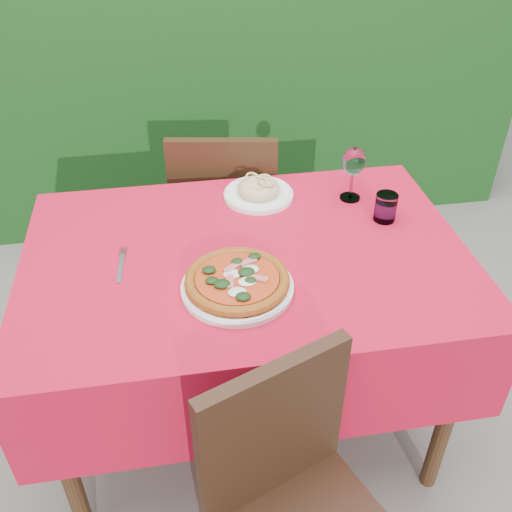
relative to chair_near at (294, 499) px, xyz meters
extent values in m
plane|color=#65605C|center=(-0.02, 0.60, -0.48)|extent=(60.00, 60.00, 0.00)
cube|color=black|center=(-0.02, 2.15, 0.32)|extent=(3.20, 0.55, 1.60)
cube|color=#442915|center=(-0.02, 0.60, 0.24)|extent=(1.20, 0.80, 0.04)
cylinder|color=#442915|center=(-0.56, 0.26, -0.13)|extent=(0.05, 0.05, 0.70)
cylinder|color=#442915|center=(0.52, 0.26, -0.13)|extent=(0.05, 0.05, 0.70)
cylinder|color=#442915|center=(-0.56, 0.94, -0.13)|extent=(0.05, 0.05, 0.70)
cylinder|color=#442915|center=(0.52, 0.94, -0.13)|extent=(0.05, 0.05, 0.70)
cube|color=red|center=(-0.02, 0.60, 0.11)|extent=(1.26, 0.86, 0.32)
cube|color=black|center=(-0.04, 0.09, 0.15)|extent=(0.36, 0.18, 0.41)
cylinder|color=black|center=(0.12, 0.14, -0.28)|extent=(0.03, 0.03, 0.39)
cube|color=black|center=(0.00, 1.27, -0.06)|extent=(0.45, 0.45, 0.04)
cube|color=black|center=(-0.03, 1.10, 0.17)|extent=(0.39, 0.10, 0.43)
cylinder|color=black|center=(0.20, 1.41, -0.28)|extent=(0.03, 0.03, 0.40)
cylinder|color=black|center=(-0.13, 1.46, -0.28)|extent=(0.03, 0.03, 0.40)
cylinder|color=black|center=(0.14, 1.08, -0.28)|extent=(0.03, 0.03, 0.40)
cylinder|color=black|center=(-0.19, 1.13, -0.28)|extent=(0.03, 0.03, 0.40)
cylinder|color=white|center=(-0.06, 0.44, 0.28)|extent=(0.29, 0.29, 0.02)
cylinder|color=#BD611A|center=(-0.06, 0.44, 0.30)|extent=(0.32, 0.32, 0.02)
cylinder|color=maroon|center=(-0.06, 0.44, 0.31)|extent=(0.26, 0.26, 0.01)
cylinder|color=white|center=(0.07, 0.90, 0.28)|extent=(0.23, 0.23, 0.02)
ellipsoid|color=#D9CB87|center=(0.07, 0.90, 0.30)|extent=(0.18, 0.18, 0.06)
cylinder|color=silver|center=(0.43, 0.70, 0.31)|extent=(0.07, 0.07, 0.09)
cylinder|color=#A8CBE4|center=(0.43, 0.70, 0.30)|extent=(0.06, 0.06, 0.06)
cylinder|color=silver|center=(0.36, 0.84, 0.27)|extent=(0.07, 0.07, 0.01)
cylinder|color=silver|center=(0.36, 0.84, 0.32)|extent=(0.01, 0.01, 0.09)
ellipsoid|color=silver|center=(0.36, 0.84, 0.40)|extent=(0.07, 0.07, 0.09)
cube|color=#B7B7BE|center=(-0.37, 0.58, 0.27)|extent=(0.03, 0.18, 0.00)
camera|label=1|loc=(-0.20, -0.69, 1.23)|focal=40.00mm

